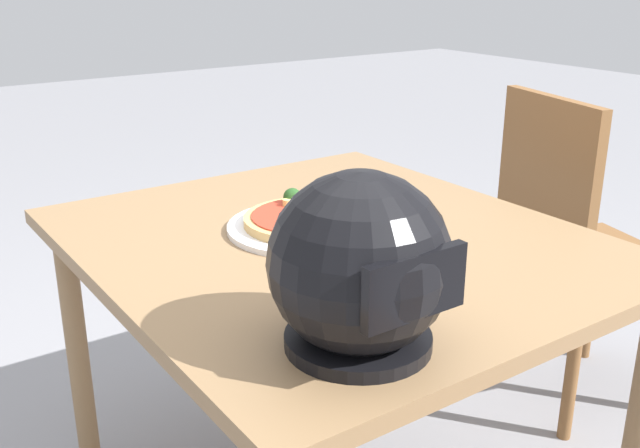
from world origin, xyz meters
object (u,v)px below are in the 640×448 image
at_px(motorcycle_helmet, 360,267).
at_px(chair_side, 569,238).
at_px(dining_table, 333,274).
at_px(pizza, 308,218).

distance_m(motorcycle_helmet, chair_side, 1.17).
height_order(dining_table, motorcycle_helmet, motorcycle_helmet).
distance_m(dining_table, motorcycle_helmet, 0.48).
bearing_deg(chair_side, dining_table, 2.77).
bearing_deg(dining_table, motorcycle_helmet, 58.99).
height_order(pizza, chair_side, chair_side).
xyz_separation_m(dining_table, motorcycle_helmet, (0.23, 0.38, 0.20)).
xyz_separation_m(motorcycle_helmet, chair_side, (-1.05, -0.42, -0.32)).
relative_size(pizza, chair_side, 0.29).
bearing_deg(dining_table, pizza, -77.57).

